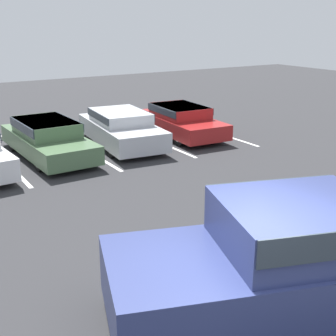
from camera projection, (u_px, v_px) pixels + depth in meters
name	position (u px, v px, depth m)	size (l,w,h in m)	color
ground_plane	(246.00, 335.00, 6.66)	(60.00, 60.00, 0.00)	#2D2D30
stall_stripe_b	(8.00, 164.00, 14.50)	(0.12, 5.16, 0.01)	white
stall_stripe_c	(88.00, 151.00, 15.84)	(0.12, 5.16, 0.01)	white
stall_stripe_d	(156.00, 141.00, 17.19)	(0.12, 5.16, 0.01)	white
stall_stripe_e	(214.00, 132.00, 18.53)	(0.12, 5.16, 0.01)	white
pickup_truck	(315.00, 258.00, 6.94)	(6.54, 3.95, 1.84)	navy
parked_sedan_b	(48.00, 137.00, 15.10)	(1.88, 4.72, 1.19)	#4C6B47
parked_sedan_c	(121.00, 127.00, 16.42)	(2.24, 4.55, 1.22)	#B7BABF
parked_sedan_d	(181.00, 120.00, 17.79)	(2.01, 4.38, 1.16)	maroon
wheel_stop_curb	(22.00, 135.00, 17.71)	(1.77, 0.20, 0.14)	#B7B2A8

